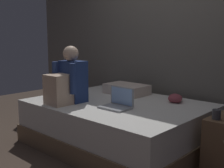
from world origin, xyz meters
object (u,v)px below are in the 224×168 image
(person_sitting, at_px, (67,81))
(clothes_pile, at_px, (175,98))
(bed, at_px, (118,124))
(laptop, at_px, (118,103))
(mug, at_px, (217,114))
(pillow, at_px, (127,89))

(person_sitting, bearing_deg, clothes_pile, 43.83)
(bed, xyz_separation_m, clothes_pile, (0.49, 0.46, 0.31))
(laptop, distance_m, clothes_pile, 0.74)
(mug, distance_m, clothes_pile, 0.82)
(pillow, bearing_deg, laptop, -57.05)
(person_sitting, bearing_deg, mug, 14.96)
(bed, distance_m, clothes_pile, 0.74)
(bed, distance_m, mug, 1.22)
(pillow, relative_size, mug, 6.22)
(person_sitting, distance_m, clothes_pile, 1.27)
(person_sitting, bearing_deg, pillow, 78.36)
(bed, bearing_deg, mug, 0.90)
(person_sitting, xyz_separation_m, laptop, (0.60, 0.20, -0.20))
(person_sitting, xyz_separation_m, mug, (1.59, 0.42, -0.18))
(person_sitting, distance_m, pillow, 0.89)
(laptop, relative_size, clothes_pile, 1.54)
(person_sitting, xyz_separation_m, pillow, (0.18, 0.86, -0.19))
(person_sitting, relative_size, laptop, 2.05)
(bed, bearing_deg, pillow, 118.44)
(laptop, distance_m, mug, 1.01)
(pillow, bearing_deg, clothes_pile, 1.07)
(bed, distance_m, pillow, 0.61)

